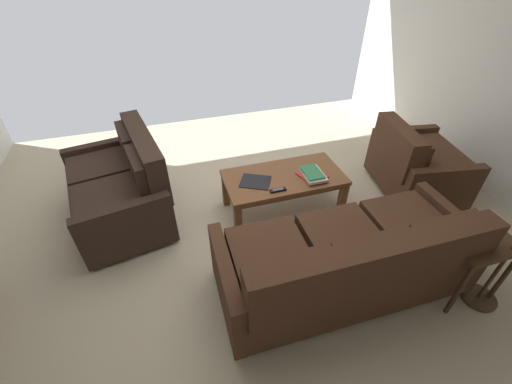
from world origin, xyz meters
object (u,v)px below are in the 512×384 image
object	(u,v)px
tv_remote	(278,190)
loose_magazine	(255,182)
sofa_main	(348,261)
coffee_mug	(469,228)
loveseat_near	(123,186)
armchair_side	(415,164)
coffee_table	(284,181)
book_stack	(313,174)
end_table	(471,244)

from	to	relation	value
tv_remote	loose_magazine	distance (m)	0.27
sofa_main	coffee_mug	size ratio (longest dim) A/B	20.02
sofa_main	loveseat_near	bearing A→B (deg)	-42.01
coffee_mug	loveseat_near	bearing A→B (deg)	-33.82
sofa_main	loose_magazine	xyz separation A→B (m)	(0.42, -1.13, 0.08)
sofa_main	armchair_side	xyz separation A→B (m)	(-1.44, -1.02, -0.01)
loose_magazine	coffee_mug	bearing A→B (deg)	72.00
loose_magazine	coffee_table	bearing A→B (deg)	120.06
armchair_side	tv_remote	size ratio (longest dim) A/B	6.91
sofa_main	coffee_table	world-z (taller)	sofa_main
sofa_main	coffee_mug	xyz separation A→B (m)	(-0.86, 0.18, 0.28)
loose_magazine	book_stack	bearing A→B (deg)	109.05
book_stack	loveseat_near	bearing A→B (deg)	-14.81
loveseat_near	end_table	bearing A→B (deg)	146.10
end_table	coffee_mug	bearing A→B (deg)	-38.07
tv_remote	book_stack	bearing A→B (deg)	-164.17
loveseat_near	book_stack	size ratio (longest dim) A/B	4.48
sofa_main	coffee_table	bearing A→B (deg)	-84.94
sofa_main	tv_remote	distance (m)	0.96
book_stack	tv_remote	distance (m)	0.44
coffee_table	loose_magazine	distance (m)	0.32
coffee_table	armchair_side	world-z (taller)	armchair_side
book_stack	tv_remote	world-z (taller)	book_stack
armchair_side	coffee_mug	bearing A→B (deg)	64.27
coffee_mug	tv_remote	size ratio (longest dim) A/B	0.64
armchair_side	tv_remote	xyz separation A→B (m)	(1.69, 0.10, 0.09)
armchair_side	coffee_mug	distance (m)	1.37
coffee_table	end_table	xyz separation A→B (m)	(-1.01, 1.37, 0.12)
tv_remote	loveseat_near	bearing A→B (deg)	-22.91
sofa_main	armchair_side	world-z (taller)	sofa_main
armchair_side	tv_remote	world-z (taller)	armchair_side
end_table	coffee_table	bearing A→B (deg)	-53.43
sofa_main	loose_magazine	world-z (taller)	sofa_main
coffee_mug	loose_magazine	bearing A→B (deg)	-45.83
coffee_table	coffee_mug	distance (m)	1.66
sofa_main	loveseat_near	world-z (taller)	loveseat_near
tv_remote	loose_magazine	world-z (taller)	tv_remote
loveseat_near	armchair_side	bearing A→B (deg)	170.67
tv_remote	loose_magazine	xyz separation A→B (m)	(0.16, -0.21, -0.01)
loveseat_near	end_table	size ratio (longest dim) A/B	2.43
armchair_side	book_stack	xyz separation A→B (m)	(1.27, -0.02, 0.11)
armchair_side	book_stack	bearing A→B (deg)	-0.97
coffee_mug	loose_magazine	size ratio (longest dim) A/B	0.35
coffee_table	armchair_side	size ratio (longest dim) A/B	1.11
coffee_mug	tv_remote	xyz separation A→B (m)	(1.11, -1.11, -0.20)
armchair_side	coffee_mug	world-z (taller)	armchair_side
armchair_side	coffee_mug	xyz separation A→B (m)	(0.58, 1.20, 0.29)
loveseat_near	loose_magazine	size ratio (longest dim) A/B	4.99
end_table	coffee_mug	size ratio (longest dim) A/B	5.91
book_stack	coffee_table	bearing A→B (deg)	-20.81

